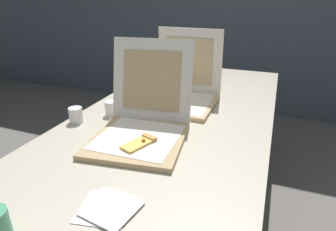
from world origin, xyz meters
TOP-DOWN VIEW (x-y plane):
  - table at (0.00, 0.57)m, footprint 0.94×2.07m
  - pizza_box_front at (-0.05, 0.28)m, footprint 0.43×0.50m
  - pizza_box_middle at (-0.02, 0.74)m, footprint 0.37×0.38m
  - cup_white_near_left at (-0.41, 0.31)m, footprint 0.06×0.06m
  - cup_white_far at (-0.26, 0.91)m, footprint 0.06×0.06m
  - cup_white_near_center at (-0.30, 0.45)m, footprint 0.06×0.06m
  - cup_white_mid at (-0.34, 0.61)m, footprint 0.06×0.06m
  - napkin_pile at (0.05, -0.15)m, footprint 0.19×0.17m

SIDE VIEW (x-z plane):
  - table at x=0.00m, z-range 0.32..1.06m
  - napkin_pile at x=0.05m, z-range 0.74..0.75m
  - cup_white_near_left at x=-0.41m, z-range 0.74..0.81m
  - cup_white_far at x=-0.26m, z-range 0.74..0.81m
  - cup_white_near_center at x=-0.30m, z-range 0.74..0.81m
  - cup_white_mid at x=-0.34m, z-range 0.74..0.81m
  - pizza_box_front at x=-0.05m, z-range 0.60..0.99m
  - pizza_box_middle at x=-0.02m, z-range 0.60..0.99m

